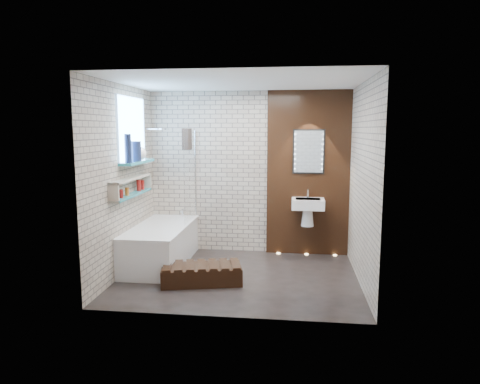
# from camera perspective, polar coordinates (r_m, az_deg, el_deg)

# --- Properties ---
(ground) EXTENTS (3.20, 3.20, 0.00)m
(ground) POSITION_cam_1_polar(r_m,az_deg,el_deg) (6.10, -0.17, -10.95)
(ground) COLOR black
(ground) RESTS_ON ground
(room_shell) EXTENTS (3.24, 3.20, 2.60)m
(room_shell) POSITION_cam_1_polar(r_m,az_deg,el_deg) (5.81, -0.18, 1.26)
(room_shell) COLOR gray
(room_shell) RESTS_ON ground
(walnut_panel) EXTENTS (1.30, 0.06, 2.60)m
(walnut_panel) POSITION_cam_1_polar(r_m,az_deg,el_deg) (7.03, 8.83, 2.36)
(walnut_panel) COLOR black
(walnut_panel) RESTS_ON ground
(clerestory_window) EXTENTS (0.18, 1.00, 0.94)m
(clerestory_window) POSITION_cam_1_polar(r_m,az_deg,el_deg) (6.49, -13.77, 7.07)
(clerestory_window) COLOR #7FADE0
(clerestory_window) RESTS_ON room_shell
(display_niche) EXTENTS (0.14, 1.30, 0.26)m
(display_niche) POSITION_cam_1_polar(r_m,az_deg,el_deg) (6.34, -13.86, 0.69)
(display_niche) COLOR teal
(display_niche) RESTS_ON room_shell
(bathtub) EXTENTS (0.79, 1.74, 0.70)m
(bathtub) POSITION_cam_1_polar(r_m,az_deg,el_deg) (6.69, -10.22, -6.75)
(bathtub) COLOR white
(bathtub) RESTS_ON ground
(bath_screen) EXTENTS (0.01, 0.78, 1.40)m
(bath_screen) POSITION_cam_1_polar(r_m,az_deg,el_deg) (6.84, -6.50, 2.08)
(bath_screen) COLOR white
(bath_screen) RESTS_ON bathtub
(towel) EXTENTS (0.09, 0.24, 0.32)m
(towel) POSITION_cam_1_polar(r_m,az_deg,el_deg) (6.64, -6.91, 6.82)
(towel) COLOR #2A2521
(towel) RESTS_ON bath_screen
(shower_head) EXTENTS (0.18, 0.18, 0.02)m
(shower_head) POSITION_cam_1_polar(r_m,az_deg,el_deg) (6.97, -9.95, 8.05)
(shower_head) COLOR silver
(shower_head) RESTS_ON room_shell
(washbasin) EXTENTS (0.50, 0.36, 0.58)m
(washbasin) POSITION_cam_1_polar(r_m,az_deg,el_deg) (6.91, 8.79, -2.02)
(washbasin) COLOR white
(washbasin) RESTS_ON walnut_panel
(led_mirror) EXTENTS (0.50, 0.02, 0.70)m
(led_mirror) POSITION_cam_1_polar(r_m,az_deg,el_deg) (6.97, 8.91, 5.20)
(led_mirror) COLOR black
(led_mirror) RESTS_ON walnut_panel
(walnut_step) EXTENTS (1.11, 0.68, 0.23)m
(walnut_step) POSITION_cam_1_polar(r_m,az_deg,el_deg) (5.86, -5.01, -10.63)
(walnut_step) COLOR black
(walnut_step) RESTS_ON ground
(niche_bottles) EXTENTS (0.07, 0.88, 0.17)m
(niche_bottles) POSITION_cam_1_polar(r_m,az_deg,el_deg) (6.45, -13.48, 0.57)
(niche_bottles) COLOR maroon
(niche_bottles) RESTS_ON display_niche
(sill_vases) EXTENTS (0.20, 0.59, 0.39)m
(sill_vases) POSITION_cam_1_polar(r_m,az_deg,el_deg) (6.40, -13.37, 5.11)
(sill_vases) COLOR #151E3A
(sill_vases) RESTS_ON clerestory_window
(floor_uplights) EXTENTS (0.96, 0.06, 0.01)m
(floor_uplights) POSITION_cam_1_polar(r_m,az_deg,el_deg) (7.21, 8.63, -7.99)
(floor_uplights) COLOR #FFD899
(floor_uplights) RESTS_ON ground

